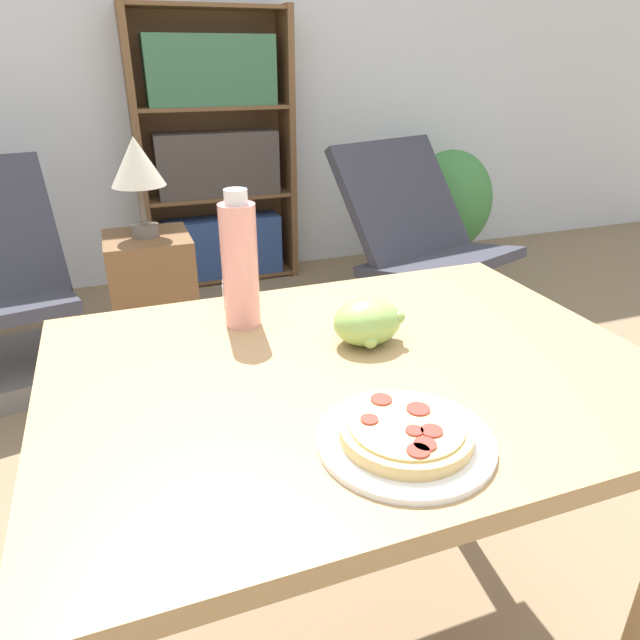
{
  "coord_description": "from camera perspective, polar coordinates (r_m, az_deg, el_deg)",
  "views": [
    {
      "loc": [
        -0.37,
        -0.88,
        1.26
      ],
      "look_at": [
        -0.05,
        -0.0,
        0.83
      ],
      "focal_mm": 32.0,
      "sensor_mm": 36.0,
      "label": 1
    }
  ],
  "objects": [
    {
      "name": "ground_plane",
      "position": [
        1.58,
        1.72,
        -28.07
      ],
      "size": [
        14.0,
        14.0,
        0.0
      ],
      "primitive_type": "plane",
      "color": "#897051"
    },
    {
      "name": "wall_back",
      "position": [
        3.52,
        -15.59,
        24.72
      ],
      "size": [
        8.0,
        0.05,
        2.6
      ],
      "color": "silver",
      "rests_on": "ground_plane"
    },
    {
      "name": "dining_table",
      "position": [
        1.07,
        3.28,
        -10.14
      ],
      "size": [
        1.05,
        0.78,
        0.77
      ],
      "color": "tan",
      "rests_on": "ground_plane"
    },
    {
      "name": "pizza_on_plate",
      "position": [
        0.82,
        8.55,
        -11.28
      ],
      "size": [
        0.25,
        0.25,
        0.04
      ],
      "color": "white",
      "rests_on": "dining_table"
    },
    {
      "name": "grape_bunch",
      "position": [
        1.06,
        4.84,
        -0.18
      ],
      "size": [
        0.14,
        0.11,
        0.09
      ],
      "color": "#93BC5B",
      "rests_on": "dining_table"
    },
    {
      "name": "drink_bottle",
      "position": [
        1.12,
        -8.02,
        5.6
      ],
      "size": [
        0.07,
        0.07,
        0.27
      ],
      "color": "pink",
      "rests_on": "dining_table"
    },
    {
      "name": "salt_shaker",
      "position": [
        1.25,
        -8.81,
        2.76
      ],
      "size": [
        0.04,
        0.04,
        0.06
      ],
      "color": "white",
      "rests_on": "dining_table"
    },
    {
      "name": "lounge_chair_far",
      "position": [
        2.93,
        10.22,
        5.07
      ],
      "size": [
        0.87,
        0.94,
        0.88
      ],
      "rotation": [
        0.0,
        0.0,
        0.33
      ],
      "color": "slate",
      "rests_on": "ground_plane"
    },
    {
      "name": "bookshelf",
      "position": [
        3.45,
        -10.3,
        15.43
      ],
      "size": [
        0.89,
        0.25,
        1.52
      ],
      "color": "brown",
      "rests_on": "ground_plane"
    },
    {
      "name": "side_table",
      "position": [
        2.55,
        -16.18,
        1.64
      ],
      "size": [
        0.34,
        0.34,
        0.6
      ],
      "color": "brown",
      "rests_on": "ground_plane"
    },
    {
      "name": "table_lamp",
      "position": [
        2.39,
        -17.85,
        14.41
      ],
      "size": [
        0.21,
        0.21,
        0.39
      ],
      "color": "#665B51",
      "rests_on": "side_table"
    },
    {
      "name": "potted_plant_floor",
      "position": [
        3.76,
        12.74,
        10.95
      ],
      "size": [
        0.55,
        0.47,
        0.75
      ],
      "color": "#8E5B42",
      "rests_on": "ground_plane"
    }
  ]
}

